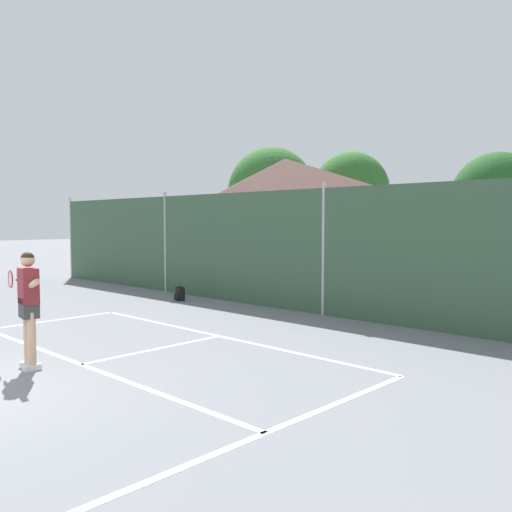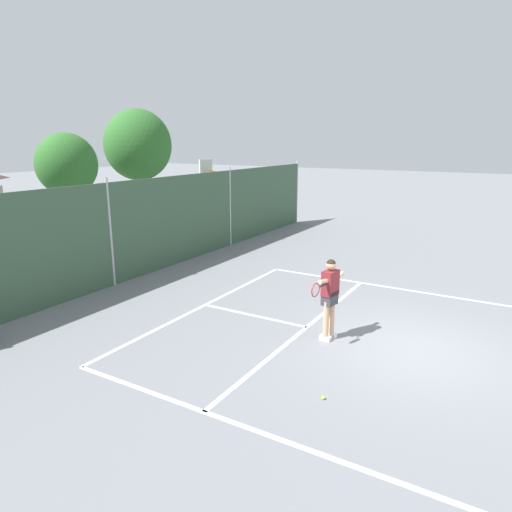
{
  "view_description": "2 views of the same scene",
  "coord_description": "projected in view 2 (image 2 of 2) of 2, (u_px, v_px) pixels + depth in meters",
  "views": [
    {
      "loc": [
        8.05,
        -1.77,
        2.33
      ],
      "look_at": [
        0.73,
        5.82,
        1.65
      ],
      "focal_mm": 37.83,
      "sensor_mm": 36.0,
      "label": 1
    },
    {
      "loc": [
        -9.44,
        -1.67,
        4.37
      ],
      "look_at": [
        0.43,
        4.15,
        1.46
      ],
      "focal_mm": 32.13,
      "sensor_mm": 36.0,
      "label": 2
    }
  ],
  "objects": [
    {
      "name": "tennis_player",
      "position": [
        330.0,
        292.0,
        10.09
      ],
      "size": [
        1.44,
        0.32,
        1.85
      ],
      "color": "silver",
      "rests_on": "ground"
    },
    {
      "name": "chainlink_fence",
      "position": [
        111.0,
        235.0,
        13.82
      ],
      "size": [
        26.09,
        0.09,
        3.3
      ],
      "color": "#38563D",
      "rests_on": "ground"
    },
    {
      "name": "ground_plane",
      "position": [
        413.0,
        351.0,
        9.78
      ],
      "size": [
        120.0,
        120.0,
        0.0
      ],
      "primitive_type": "plane",
      "color": "slate"
    },
    {
      "name": "court_markings",
      "position": [
        383.0,
        344.0,
        10.09
      ],
      "size": [
        8.3,
        11.1,
        0.01
      ],
      "color": "white",
      "rests_on": "ground"
    },
    {
      "name": "basketball_hoop",
      "position": [
        206.0,
        187.0,
        20.45
      ],
      "size": [
        0.9,
        0.67,
        3.55
      ],
      "color": "yellow",
      "rests_on": "ground"
    },
    {
      "name": "tennis_ball",
      "position": [
        323.0,
        398.0,
        7.93
      ],
      "size": [
        0.07,
        0.07,
        0.07
      ],
      "primitive_type": "sphere",
      "color": "#CCE033",
      "rests_on": "ground"
    }
  ]
}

